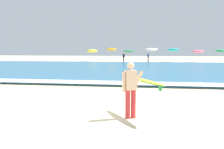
% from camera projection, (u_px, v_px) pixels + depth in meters
% --- Properties ---
extents(ground_plane, '(160.00, 160.00, 0.00)m').
position_uv_depth(ground_plane, '(86.00, 113.00, 8.74)').
color(ground_plane, beige).
extents(sea, '(120.00, 28.00, 0.14)m').
position_uv_depth(sea, '(135.00, 68.00, 28.79)').
color(sea, teal).
rests_on(sea, ground).
extents(surf_foam, '(120.00, 1.72, 0.01)m').
position_uv_depth(surf_foam, '(117.00, 83.00, 15.63)').
color(surf_foam, white).
rests_on(surf_foam, sea).
extents(surfer_with_board, '(1.40, 2.17, 1.73)m').
position_uv_depth(surfer_with_board, '(137.00, 85.00, 8.07)').
color(surfer_with_board, red).
rests_on(surfer_with_board, ground).
extents(beach_umbrella_0, '(1.99, 2.01, 2.21)m').
position_uv_depth(beach_umbrella_0, '(92.00, 51.00, 47.47)').
color(beach_umbrella_0, beige).
rests_on(beach_umbrella_0, ground).
extents(beach_umbrella_1, '(1.77, 1.80, 2.47)m').
position_uv_depth(beach_umbrella_1, '(112.00, 49.00, 46.59)').
color(beach_umbrella_1, beige).
rests_on(beach_umbrella_1, ground).
extents(beach_umbrella_2, '(2.10, 2.10, 2.08)m').
position_uv_depth(beach_umbrella_2, '(129.00, 51.00, 45.23)').
color(beach_umbrella_2, beige).
rests_on(beach_umbrella_2, ground).
extents(beach_umbrella_3, '(2.17, 2.18, 2.42)m').
position_uv_depth(beach_umbrella_3, '(152.00, 49.00, 44.72)').
color(beach_umbrella_3, beige).
rests_on(beach_umbrella_3, ground).
extents(beach_umbrella_4, '(2.05, 2.08, 2.41)m').
position_uv_depth(beach_umbrella_4, '(173.00, 50.00, 45.45)').
color(beach_umbrella_4, beige).
rests_on(beach_umbrella_4, ground).
extents(beach_umbrella_5, '(2.02, 2.03, 2.11)m').
position_uv_depth(beach_umbrella_5, '(198.00, 51.00, 44.46)').
color(beach_umbrella_5, beige).
rests_on(beach_umbrella_5, ground).
extents(beach_umbrella_6, '(1.83, 1.85, 2.24)m').
position_uv_depth(beach_umbrella_6, '(221.00, 51.00, 43.34)').
color(beach_umbrella_6, beige).
rests_on(beach_umbrella_6, ground).
extents(beachgoer_near_row_left, '(0.32, 0.20, 1.58)m').
position_uv_depth(beachgoer_near_row_left, '(124.00, 57.00, 43.58)').
color(beachgoer_near_row_left, '#383842').
rests_on(beachgoer_near_row_left, ground).
extents(beachgoer_near_row_mid, '(0.32, 0.20, 1.58)m').
position_uv_depth(beachgoer_near_row_mid, '(148.00, 57.00, 44.61)').
color(beachgoer_near_row_mid, '#383842').
rests_on(beachgoer_near_row_mid, ground).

